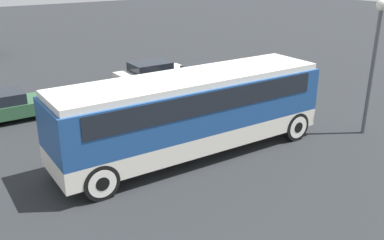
# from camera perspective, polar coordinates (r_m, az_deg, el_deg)

# --- Properties ---
(ground_plane) EXTENTS (120.00, 120.00, 0.00)m
(ground_plane) POSITION_cam_1_polar(r_m,az_deg,el_deg) (16.25, 0.00, -4.56)
(ground_plane) COLOR #26282B
(tour_bus) EXTENTS (10.42, 2.65, 3.07)m
(tour_bus) POSITION_cam_1_polar(r_m,az_deg,el_deg) (15.60, 0.30, 1.73)
(tour_bus) COLOR silver
(tour_bus) RESTS_ON ground_plane
(parked_car_near) EXTENTS (4.37, 1.90, 1.42)m
(parked_car_near) POSITION_cam_1_polar(r_m,az_deg,el_deg) (23.91, 2.04, 5.60)
(parked_car_near) COLOR #7A6B5B
(parked_car_near) RESTS_ON ground_plane
(parked_car_mid) EXTENTS (4.40, 1.89, 1.34)m
(parked_car_mid) POSITION_cam_1_polar(r_m,az_deg,el_deg) (21.12, -24.15, 1.62)
(parked_car_mid) COLOR #2D5638
(parked_car_mid) RESTS_ON ground_plane
(parked_car_far) EXTENTS (4.22, 1.91, 1.39)m
(parked_car_far) POSITION_cam_1_polar(r_m,az_deg,el_deg) (24.92, -5.31, 6.15)
(parked_car_far) COLOR silver
(parked_car_far) RESTS_ON ground_plane
(lamp_post) EXTENTS (0.44, 0.44, 5.50)m
(lamp_post) POSITION_cam_1_polar(r_m,az_deg,el_deg) (18.61, 23.27, 8.81)
(lamp_post) COLOR #515156
(lamp_post) RESTS_ON ground_plane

